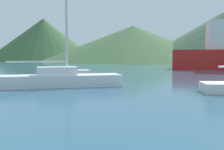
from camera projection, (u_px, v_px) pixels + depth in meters
name	position (u px, v px, depth m)	size (l,w,h in m)	color
sailboat_inner	(57.00, 79.00, 18.73)	(8.28, 6.59, 6.96)	white
sailboat_outer	(64.00, 71.00, 28.73)	(5.44, 4.82, 10.80)	white
hill_west	(44.00, 40.00, 97.91)	(38.57, 38.57, 14.56)	#3D6038
hill_central	(133.00, 44.00, 85.24)	(55.79, 55.79, 10.81)	#3D6038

